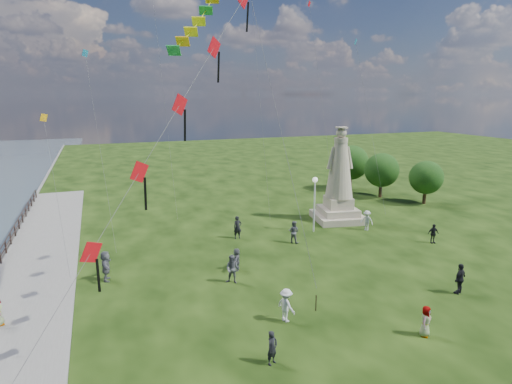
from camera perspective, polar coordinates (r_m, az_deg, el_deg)
name	(u,v)px	position (r m, az deg, el deg)	size (l,w,h in m)	color
statue	(339,186)	(38.93, 11.02, 0.80)	(4.81, 4.81, 8.41)	tan
lamppost	(315,193)	(35.30, 7.83, -0.08)	(0.43, 0.43, 4.61)	silver
tree_row	(379,169)	(49.74, 16.04, 3.03)	(7.31, 12.25, 5.34)	#382314
person_0	(272,348)	(19.16, 2.18, -20.04)	(0.55, 0.36, 1.51)	black
person_1	(233,269)	(26.19, -3.14, -10.24)	(0.87, 0.54, 1.78)	#595960
person_2	(286,305)	(22.18, 4.04, -14.82)	(1.12, 0.58, 1.73)	silver
person_3	(460,279)	(27.46, 25.56, -10.38)	(1.06, 0.54, 1.82)	black
person_4	(426,321)	(22.47, 21.68, -15.72)	(0.74, 0.45, 1.50)	#595960
person_5	(106,266)	(28.02, -19.40, -9.27)	(1.76, 0.76, 1.90)	#595960
person_6	(238,227)	(33.91, -2.47, -4.74)	(0.66, 0.44, 1.82)	black
person_7	(294,232)	(33.08, 5.04, -5.31)	(0.84, 0.52, 1.74)	#595960
person_8	(367,220)	(37.11, 14.56, -3.69)	(1.10, 0.57, 1.70)	silver
person_9	(433,234)	(35.60, 22.55, -5.14)	(0.89, 0.45, 1.51)	black
person_11	(237,259)	(28.06, -2.58, -8.94)	(1.37, 0.59, 1.48)	#595960
red_kite_train	(177,114)	(20.12, -10.52, 10.19)	(12.26, 9.35, 16.69)	black
small_kites	(222,39)	(39.26, -4.54, 19.66)	(28.54, 15.75, 30.96)	#187195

